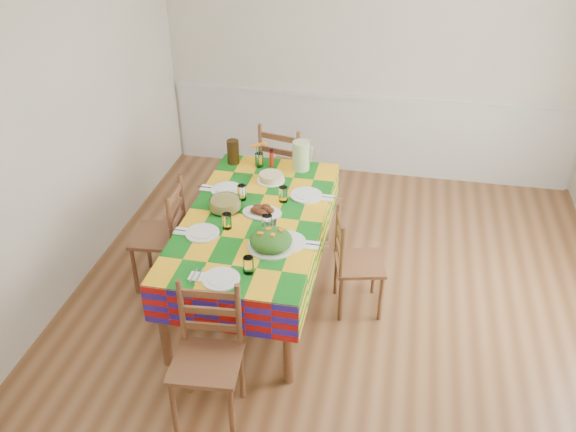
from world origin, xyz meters
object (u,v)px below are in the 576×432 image
object	(u,v)px
green_pitcher	(301,156)
chair_right	(354,263)
dining_table	(255,225)
meat_platter	(262,211)
chair_left	(163,236)
chair_far	(286,172)
chair_near	(208,358)
tea_pitcher	(233,152)

from	to	relation	value
green_pitcher	chair_right	world-z (taller)	green_pitcher
dining_table	chair_right	bearing A→B (deg)	-0.68
dining_table	meat_platter	bearing A→B (deg)	37.93
chair_left	meat_platter	bearing A→B (deg)	87.28
meat_platter	chair_far	distance (m)	1.27
green_pitcher	chair_near	world-z (taller)	green_pitcher
meat_platter	green_pitcher	bearing A→B (deg)	78.38
meat_platter	chair_near	world-z (taller)	chair_near
chair_far	chair_right	xyz separation A→B (m)	(0.82, -1.28, -0.07)
dining_table	chair_right	size ratio (longest dim) A/B	2.26
meat_platter	green_pitcher	size ratio (longest dim) A/B	1.19
chair_left	chair_right	bearing A→B (deg)	84.49
green_pitcher	chair_near	xyz separation A→B (m)	(-0.22, -2.11, -0.43)
dining_table	chair_far	distance (m)	1.28
chair_right	chair_near	bearing A→B (deg)	133.76
dining_table	chair_left	bearing A→B (deg)	179.72
dining_table	tea_pitcher	xyz separation A→B (m)	(-0.41, 0.84, 0.20)
meat_platter	chair_far	size ratio (longest dim) A/B	0.30
chair_near	green_pitcher	bearing A→B (deg)	79.43
dining_table	tea_pitcher	distance (m)	0.96
dining_table	chair_far	world-z (taller)	chair_far
chair_left	chair_near	bearing A→B (deg)	27.13
chair_right	chair_left	bearing A→B (deg)	76.10
meat_platter	chair_right	world-z (taller)	chair_right
tea_pitcher	chair_near	distance (m)	2.19
green_pitcher	chair_near	size ratio (longest dim) A/B	0.27
meat_platter	tea_pitcher	world-z (taller)	tea_pitcher
green_pitcher	chair_far	xyz separation A→B (m)	(-0.23, 0.42, -0.40)
dining_table	chair_near	world-z (taller)	chair_near
tea_pitcher	chair_far	xyz separation A→B (m)	(0.40, 0.43, -0.38)
chair_far	chair_right	world-z (taller)	chair_far
tea_pitcher	dining_table	bearing A→B (deg)	-63.95
dining_table	chair_left	world-z (taller)	chair_left
chair_near	chair_left	bearing A→B (deg)	117.50
meat_platter	chair_far	xyz separation A→B (m)	(-0.06, 1.23, -0.30)
chair_left	chair_right	world-z (taller)	chair_left
chair_near	chair_far	bearing A→B (deg)	85.51
green_pitcher	chair_left	distance (m)	1.39
meat_platter	green_pitcher	world-z (taller)	green_pitcher
dining_table	chair_left	xyz separation A→B (m)	(-0.80, 0.00, -0.22)
chair_far	chair_left	size ratio (longest dim) A/B	1.07
chair_right	chair_far	bearing A→B (deg)	19.28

